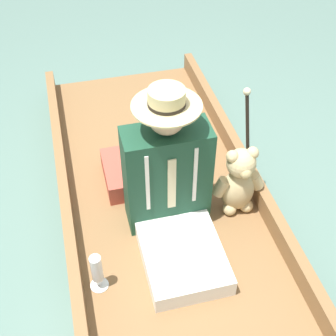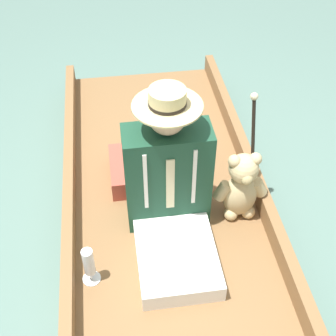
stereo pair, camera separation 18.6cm
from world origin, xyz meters
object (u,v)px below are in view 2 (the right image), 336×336
teddy_bear (241,187)px  wine_glass (89,264)px  seated_person (169,189)px  walking_cane (253,143)px

teddy_bear → wine_glass: 0.94m
seated_person → teddy_bear: 0.43m
teddy_bear → walking_cane: walking_cane is taller
seated_person → teddy_bear: seated_person is taller
teddy_bear → walking_cane: 0.26m
seated_person → wine_glass: seated_person is taller
teddy_bear → walking_cane: (-0.08, -0.14, 0.20)m
teddy_bear → wine_glass: bearing=21.5°
seated_person → teddy_bear: size_ratio=1.93×
wine_glass → walking_cane: (-0.95, -0.48, 0.27)m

